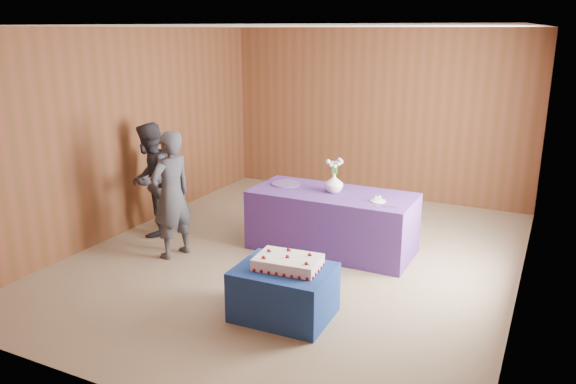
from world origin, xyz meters
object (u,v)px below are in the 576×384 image
Objects in this scene: serving_table at (332,221)px; guest_right at (150,180)px; cake_table at (284,292)px; sheet_cake at (288,262)px; guest_left at (171,195)px; vase at (334,183)px.

guest_right reaches higher than serving_table.
sheet_cake reaches higher than cake_table.
serving_table is 1.78m from sheet_cake.
serving_table is at bearing 135.57° from guest_left.
vase reaches higher than cake_table.
sheet_cake is 2.92m from guest_right.
guest_left reaches higher than serving_table.
guest_left is at bearing -147.97° from vase.
guest_left is at bearing 154.12° from sheet_cake.
vase is at bearing 136.04° from guest_left.
serving_table is 2.47m from guest_right.
sheet_cake is at bearing -82.15° from vase.
guest_left is at bearing 33.85° from guest_right.
serving_table is at bearing -105.20° from vase.
sheet_cake is at bearing 82.97° from guest_left.
guest_left is 1.02× the size of guest_right.
guest_right reaches higher than sheet_cake.
cake_table is at bearing -83.22° from vase.
serving_table is 8.58× the size of vase.
vase is at bearing 74.79° from serving_table.
sheet_cake is (0.03, 0.03, 0.31)m from cake_table.
sheet_cake is 0.44× the size of guest_right.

